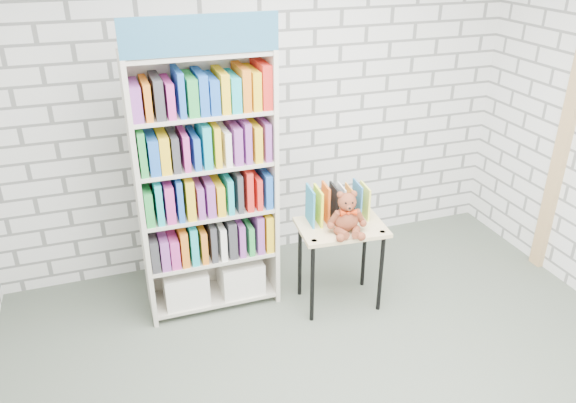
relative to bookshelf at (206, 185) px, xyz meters
name	(u,v)px	position (x,y,z in m)	size (l,w,h in m)	color
ground	(356,401)	(0.62, -1.36, -1.02)	(4.50, 4.50, 0.00)	#4F594B
room_shell	(375,136)	(0.62, -1.36, 0.76)	(4.52, 4.02, 2.81)	silver
bookshelf	(206,185)	(0.00, 0.00, 0.00)	(1.00, 0.39, 2.25)	beige
display_table	(341,237)	(0.94, -0.34, -0.42)	(0.68, 0.50, 0.70)	#DEC185
table_books	(338,204)	(0.95, -0.24, -0.19)	(0.47, 0.24, 0.27)	teal
teddy_bear	(347,216)	(0.94, -0.44, -0.20)	(0.29, 0.28, 0.32)	brown
door_trim	(560,154)	(2.85, -0.41, 0.03)	(0.05, 0.12, 2.10)	tan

